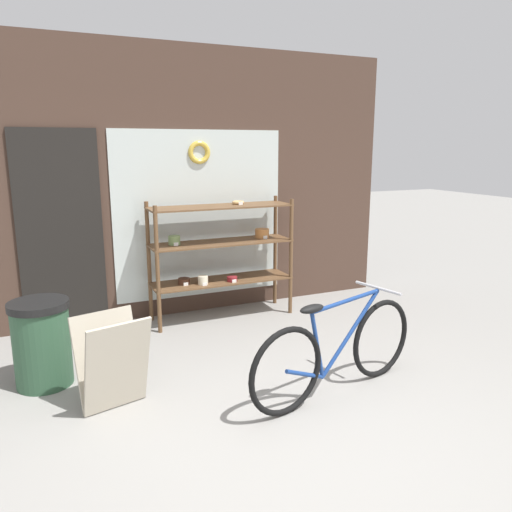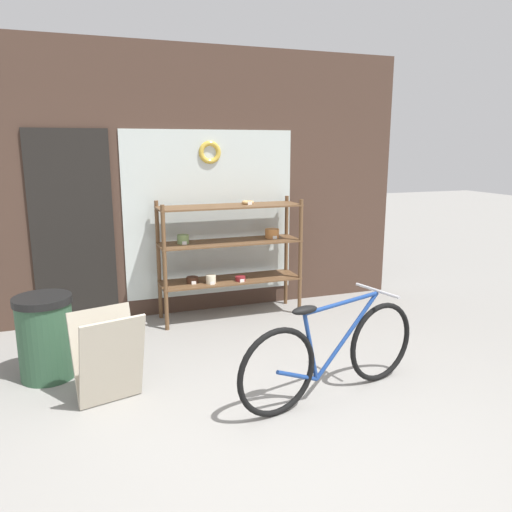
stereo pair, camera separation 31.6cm
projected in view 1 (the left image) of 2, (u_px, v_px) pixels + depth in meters
ground_plane at (310, 441)px, 3.32m from camera, size 30.00×30.00×0.00m
storefront_facade at (178, 187)px, 5.60m from camera, size 5.17×0.13×3.01m
display_case at (221, 247)px, 5.57m from camera, size 1.59×0.45×1.34m
bicycle at (337, 351)px, 3.88m from camera, size 1.68×0.54×0.80m
sandwich_board at (113, 363)px, 3.67m from camera, size 0.56×0.49×0.71m
trash_bin at (42, 340)px, 4.04m from camera, size 0.47×0.47×0.71m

